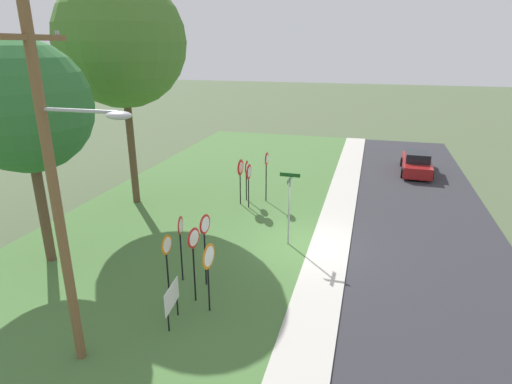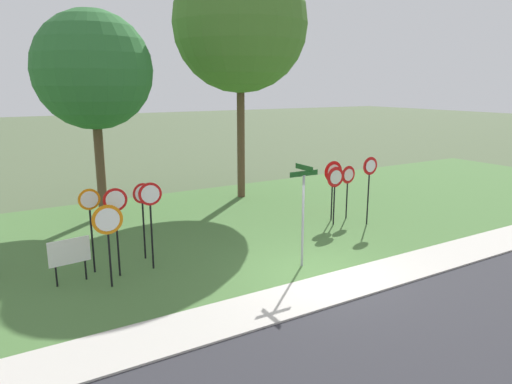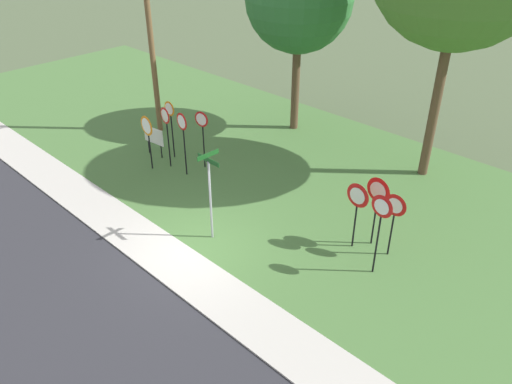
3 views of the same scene
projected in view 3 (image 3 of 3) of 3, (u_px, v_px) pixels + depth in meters
ground_plane at (193, 251)px, 15.74m from camera, size 160.00×160.00×0.00m
road_asphalt at (47, 334)px, 12.78m from camera, size 44.00×6.40×0.01m
sidewalk_strip at (173, 262)px, 15.23m from camera, size 44.00×1.60×0.06m
grass_median at (313, 181)px, 19.42m from camera, size 44.00×12.00×0.04m
stop_sign_near_left at (166, 125)px, 19.49m from camera, size 0.64×0.13×2.53m
stop_sign_near_right at (202, 128)px, 19.50m from camera, size 0.61×0.14×2.39m
stop_sign_far_left at (183, 131)px, 18.90m from camera, size 0.66×0.12×2.58m
stop_sign_far_center at (171, 118)px, 20.24m from camera, size 0.60×0.09×2.46m
stop_sign_far_right at (147, 131)px, 19.42m from camera, size 0.79×0.11×2.26m
yield_sign_near_left at (380, 217)px, 13.80m from camera, size 0.69×0.11×2.63m
yield_sign_near_right at (394, 211)px, 14.70m from camera, size 0.71×0.10×2.15m
yield_sign_far_left at (357, 201)px, 15.00m from camera, size 0.78×0.11×2.26m
yield_sign_far_right at (377, 196)px, 15.08m from camera, size 0.82×0.12×2.38m
street_name_post at (210, 189)px, 15.37m from camera, size 0.96×0.82×3.04m
utility_pole at (146, 24)px, 20.92m from camera, size 2.10×2.28×8.99m
notice_board at (154, 137)px, 20.87m from camera, size 1.10×0.15×1.25m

